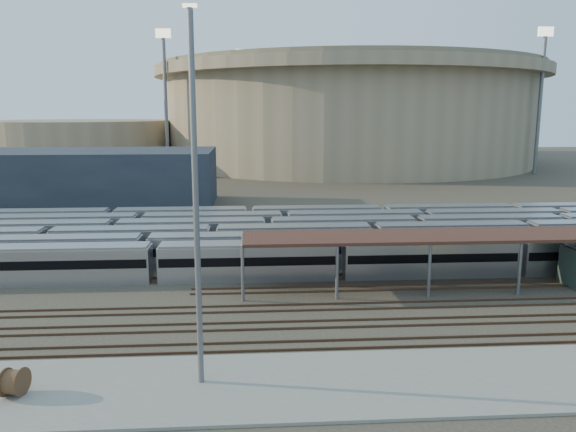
{
  "coord_description": "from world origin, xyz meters",
  "views": [
    {
      "loc": [
        -7.17,
        -47.47,
        17.01
      ],
      "look_at": [
        -3.2,
        12.0,
        5.77
      ],
      "focal_mm": 35.0,
      "sensor_mm": 36.0,
      "label": 1
    }
  ],
  "objects": [
    {
      "name": "ground",
      "position": [
        0.0,
        0.0,
        0.0
      ],
      "size": [
        420.0,
        420.0,
        0.0
      ],
      "primitive_type": "plane",
      "color": "#383026",
      "rests_on": "ground"
    },
    {
      "name": "apron",
      "position": [
        -5.0,
        -15.0,
        0.1
      ],
      "size": [
        50.0,
        9.0,
        0.2
      ],
      "primitive_type": "cube",
      "color": "gray",
      "rests_on": "ground"
    },
    {
      "name": "subway_trains",
      "position": [
        -1.02,
        18.5,
        1.8
      ],
      "size": [
        126.63,
        23.9,
        3.6
      ],
      "color": "#AAA9AE",
      "rests_on": "ground"
    },
    {
      "name": "inspection_shed",
      "position": [
        22.0,
        4.0,
        4.98
      ],
      "size": [
        60.3,
        6.0,
        5.3
      ],
      "color": "slate",
      "rests_on": "ground"
    },
    {
      "name": "empty_tracks",
      "position": [
        0.0,
        -5.0,
        0.09
      ],
      "size": [
        170.0,
        9.62,
        0.18
      ],
      "color": "#4C3323",
      "rests_on": "ground"
    },
    {
      "name": "stadium",
      "position": [
        25.0,
        140.0,
        16.47
      ],
      "size": [
        124.0,
        124.0,
        32.5
      ],
      "color": "gray",
      "rests_on": "ground"
    },
    {
      "name": "secondary_arena",
      "position": [
        -60.0,
        130.0,
        7.0
      ],
      "size": [
        56.0,
        56.0,
        14.0
      ],
      "primitive_type": "cylinder",
      "color": "gray",
      "rests_on": "ground"
    },
    {
      "name": "service_building",
      "position": [
        -35.0,
        55.0,
        5.0
      ],
      "size": [
        42.0,
        20.0,
        10.0
      ],
      "primitive_type": "cube",
      "color": "#1E232D",
      "rests_on": "ground"
    },
    {
      "name": "floodlight_0",
      "position": [
        -30.0,
        110.0,
        20.65
      ],
      "size": [
        4.0,
        1.0,
        38.4
      ],
      "color": "slate",
      "rests_on": "ground"
    },
    {
      "name": "floodlight_2",
      "position": [
        70.0,
        100.0,
        20.65
      ],
      "size": [
        4.0,
        1.0,
        38.4
      ],
      "color": "slate",
      "rests_on": "ground"
    },
    {
      "name": "floodlight_3",
      "position": [
        -10.0,
        160.0,
        20.65
      ],
      "size": [
        4.0,
        1.0,
        38.4
      ],
      "color": "slate",
      "rests_on": "ground"
    },
    {
      "name": "cable_reel_west",
      "position": [
        -21.43,
        -15.41,
        1.07
      ],
      "size": [
        1.33,
        1.91,
        1.73
      ],
      "primitive_type": "cylinder",
      "rotation": [
        0.0,
        1.57,
        -0.23
      ],
      "color": "brown",
      "rests_on": "apron"
    },
    {
      "name": "yard_light_pole",
      "position": [
        -10.44,
        -14.39,
        11.61
      ],
      "size": [
        0.8,
        0.36,
        22.64
      ],
      "color": "slate",
      "rests_on": "apron"
    }
  ]
}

